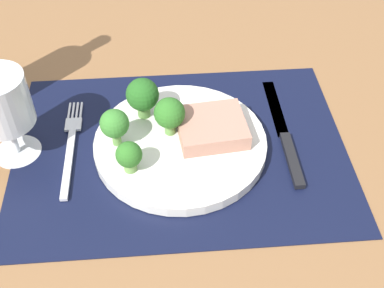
{
  "coord_description": "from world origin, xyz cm",
  "views": [
    {
      "loc": [
        -2.2,
        -49.19,
        51.18
      ],
      "look_at": [
        1.59,
        -0.98,
        1.9
      ],
      "focal_mm": 46.24,
      "sensor_mm": 36.0,
      "label": 1
    }
  ],
  "objects": [
    {
      "name": "broccoli_near_fork",
      "position": [
        -4.99,
        5.57,
        5.7
      ],
      "size": [
        4.77,
        4.77,
        6.36
      ],
      "color": "#5B8942",
      "rests_on": "plate"
    },
    {
      "name": "wine_glass",
      "position": [
        -23.15,
        1.2,
        8.89
      ],
      "size": [
        7.84,
        7.84,
        13.32
      ],
      "color": "silver",
      "rests_on": "ground_plane"
    },
    {
      "name": "placemat",
      "position": [
        0.0,
        0.0,
        0.15
      ],
      "size": [
        47.29,
        34.51,
        0.3
      ],
      "primitive_type": "cube",
      "color": "black",
      "rests_on": "ground_plane"
    },
    {
      "name": "fork",
      "position": [
        -15.67,
        1.42,
        0.55
      ],
      "size": [
        2.4,
        19.2,
        0.5
      ],
      "rotation": [
        0.0,
        0.0,
        -0.0
      ],
      "color": "silver",
      "rests_on": "placemat"
    },
    {
      "name": "broccoli_center",
      "position": [
        -6.91,
        -5.02,
        4.55
      ],
      "size": [
        3.5,
        3.5,
        4.59
      ],
      "color": "#6B994C",
      "rests_on": "plate"
    },
    {
      "name": "broccoli_back_left",
      "position": [
        -1.33,
        1.6,
        5.49
      ],
      "size": [
        4.37,
        4.37,
        5.91
      ],
      "color": "#5B8942",
      "rests_on": "plate"
    },
    {
      "name": "plate",
      "position": [
        0.0,
        0.0,
        1.1
      ],
      "size": [
        24.45,
        24.45,
        1.6
      ],
      "primitive_type": "cylinder",
      "color": "silver",
      "rests_on": "placemat"
    },
    {
      "name": "broccoli_front_edge",
      "position": [
        -8.82,
        0.39,
        5.55
      ],
      "size": [
        4.01,
        4.01,
        5.78
      ],
      "color": "#5B8942",
      "rests_on": "plate"
    },
    {
      "name": "knife",
      "position": [
        15.31,
        0.53,
        0.6
      ],
      "size": [
        1.8,
        23.0,
        0.8
      ],
      "rotation": [
        0.0,
        0.0,
        -0.02
      ],
      "color": "black",
      "rests_on": "placemat"
    },
    {
      "name": "ground_plane",
      "position": [
        0.0,
        0.0,
        -1.5
      ],
      "size": [
        140.0,
        110.0,
        3.0
      ],
      "primitive_type": "cube",
      "color": "brown"
    },
    {
      "name": "steak",
      "position": [
        4.51,
        0.93,
        3.09
      ],
      "size": [
        10.2,
        9.33,
        2.39
      ],
      "primitive_type": "cube",
      "rotation": [
        0.0,
        0.0,
        0.1
      ],
      "color": "tan",
      "rests_on": "plate"
    }
  ]
}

